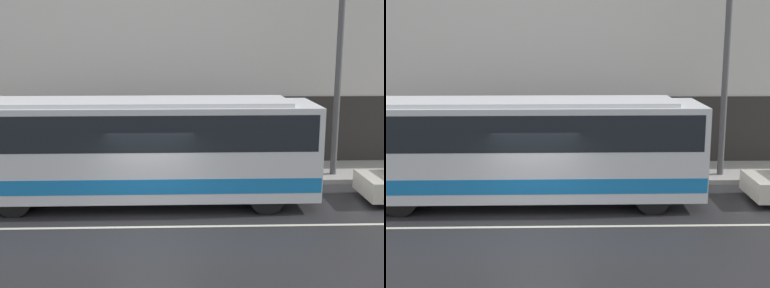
% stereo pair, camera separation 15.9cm
% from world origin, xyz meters
% --- Properties ---
extents(ground_plane, '(60.00, 60.00, 0.00)m').
position_xyz_m(ground_plane, '(0.00, 0.00, 0.00)').
color(ground_plane, '#262628').
extents(sidewalk, '(60.00, 2.89, 0.17)m').
position_xyz_m(sidewalk, '(0.00, 5.44, 0.09)').
color(sidewalk, '#A09E99').
rests_on(sidewalk, ground_plane).
extents(lane_stripe, '(54.00, 0.14, 0.01)m').
position_xyz_m(lane_stripe, '(0.00, 0.00, 0.00)').
color(lane_stripe, beige).
rests_on(lane_stripe, ground_plane).
extents(transit_bus, '(11.46, 2.58, 3.29)m').
position_xyz_m(transit_bus, '(-0.68, 2.14, 1.85)').
color(transit_bus, silver).
rests_on(transit_bus, ground_plane).
extents(utility_pole_near, '(0.23, 0.23, 8.00)m').
position_xyz_m(utility_pole_near, '(6.55, 4.80, 4.17)').
color(utility_pole_near, '#4C4C4F').
rests_on(utility_pole_near, sidewalk).
extents(pedestrian_waiting, '(0.36, 0.36, 1.51)m').
position_xyz_m(pedestrian_waiting, '(-2.42, 6.24, 0.87)').
color(pedestrian_waiting, maroon).
rests_on(pedestrian_waiting, sidewalk).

